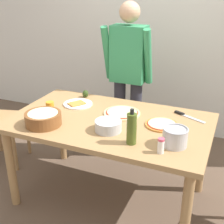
% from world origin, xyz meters
% --- Properties ---
extents(ground, '(8.00, 8.00, 0.00)m').
position_xyz_m(ground, '(0.00, 0.00, 0.00)').
color(ground, brown).
extents(wall_back, '(5.60, 0.10, 2.60)m').
position_xyz_m(wall_back, '(0.00, 1.60, 1.30)').
color(wall_back, silver).
rests_on(wall_back, ground).
extents(dining_table, '(1.60, 0.96, 0.76)m').
position_xyz_m(dining_table, '(0.00, 0.00, 0.67)').
color(dining_table, '#A37A4C').
rests_on(dining_table, ground).
extents(person_cook, '(0.49, 0.25, 1.62)m').
position_xyz_m(person_cook, '(-0.12, 0.76, 0.94)').
color(person_cook, '#2D2D38').
rests_on(person_cook, ground).
extents(pizza_raw_on_board, '(0.31, 0.31, 0.02)m').
position_xyz_m(pizza_raw_on_board, '(0.05, 0.15, 0.77)').
color(pizza_raw_on_board, beige).
rests_on(pizza_raw_on_board, dining_table).
extents(pizza_cooked_on_tray, '(0.26, 0.26, 0.02)m').
position_xyz_m(pizza_cooked_on_tray, '(0.41, 0.06, 0.77)').
color(pizza_cooked_on_tray, '#C67A33').
rests_on(pizza_cooked_on_tray, dining_table).
extents(plate_with_slice, '(0.26, 0.26, 0.02)m').
position_xyz_m(plate_with_slice, '(-0.39, 0.19, 0.77)').
color(plate_with_slice, white).
rests_on(plate_with_slice, dining_table).
extents(popcorn_bowl, '(0.28, 0.28, 0.11)m').
position_xyz_m(popcorn_bowl, '(-0.44, -0.28, 0.82)').
color(popcorn_bowl, brown).
rests_on(popcorn_bowl, dining_table).
extents(mixing_bowl_steel, '(0.20, 0.20, 0.08)m').
position_xyz_m(mixing_bowl_steel, '(0.07, -0.18, 0.80)').
color(mixing_bowl_steel, '#B7B7BC').
rests_on(mixing_bowl_steel, dining_table).
extents(olive_oil_bottle, '(0.07, 0.07, 0.26)m').
position_xyz_m(olive_oil_bottle, '(0.29, -0.29, 0.87)').
color(olive_oil_bottle, '#47561E').
rests_on(olive_oil_bottle, dining_table).
extents(steel_pot, '(0.17, 0.17, 0.13)m').
position_xyz_m(steel_pot, '(0.57, -0.20, 0.83)').
color(steel_pot, '#B7B7BC').
rests_on(steel_pot, dining_table).
extents(cup_orange, '(0.07, 0.07, 0.08)m').
position_xyz_m(cup_orange, '(-0.54, -0.03, 0.80)').
color(cup_orange, orange).
rests_on(cup_orange, dining_table).
extents(salt_shaker, '(0.04, 0.04, 0.11)m').
position_xyz_m(salt_shaker, '(0.51, -0.34, 0.81)').
color(salt_shaker, white).
rests_on(salt_shaker, dining_table).
extents(chef_knife, '(0.27, 0.15, 0.02)m').
position_xyz_m(chef_knife, '(0.55, 0.31, 0.77)').
color(chef_knife, silver).
rests_on(chef_knife, dining_table).
extents(avocado, '(0.06, 0.06, 0.07)m').
position_xyz_m(avocado, '(-0.42, 0.39, 0.80)').
color(avocado, '#2D4219').
rests_on(avocado, dining_table).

